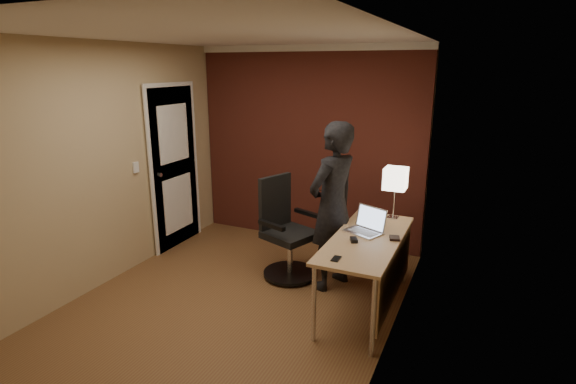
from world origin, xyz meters
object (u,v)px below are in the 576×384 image
object	(u,v)px
mouse	(354,240)
office_chair	(286,234)
phone	(336,259)
desk_lamp	(395,179)
person	(332,207)
laptop	(367,225)
wallet	(395,238)
desk	(374,252)

from	to	relation	value
mouse	office_chair	size ratio (longest dim) A/B	0.09
phone	desk_lamp	bearing A→B (deg)	79.74
person	phone	bearing A→B (deg)	41.25
laptop	office_chair	world-z (taller)	office_chair
desk_lamp	mouse	xyz separation A→B (m)	(-0.19, -0.79, -0.40)
wallet	laptop	bearing A→B (deg)	162.60
mouse	phone	world-z (taller)	mouse
desk	person	size ratio (longest dim) A/B	0.86
desk	desk_lamp	bearing A→B (deg)	87.06
office_chair	person	world-z (taller)	person
office_chair	mouse	bearing A→B (deg)	-28.91
phone	person	bearing A→B (deg)	110.47
person	desk	bearing A→B (deg)	78.37
phone	laptop	bearing A→B (deg)	84.58
desk_lamp	wallet	bearing A→B (deg)	-77.03
desk_lamp	laptop	world-z (taller)	desk_lamp
laptop	desk_lamp	bearing A→B (deg)	73.21
laptop	phone	bearing A→B (deg)	-95.09
laptop	wallet	bearing A→B (deg)	-17.40
phone	office_chair	xyz separation A→B (m)	(-0.88, 0.93, -0.26)
laptop	office_chair	bearing A→B (deg)	167.81
mouse	person	xyz separation A→B (m)	(-0.37, 0.47, 0.12)
wallet	person	distance (m)	0.75
desk	mouse	world-z (taller)	mouse
mouse	person	world-z (taller)	person
desk_lamp	wallet	world-z (taller)	desk_lamp
wallet	office_chair	size ratio (longest dim) A/B	0.10
mouse	person	size ratio (longest dim) A/B	0.06
person	laptop	bearing A→B (deg)	86.70
office_chair	person	bearing A→B (deg)	-2.59
desk	wallet	xyz separation A→B (m)	(0.17, 0.06, 0.14)
mouse	wallet	world-z (taller)	mouse
laptop	person	world-z (taller)	person
wallet	desk	bearing A→B (deg)	-160.10
desk	laptop	world-z (taller)	laptop
wallet	office_chair	xyz separation A→B (m)	(-1.22, 0.29, -0.26)
desk_lamp	person	size ratio (longest dim) A/B	0.31
laptop	office_chair	distance (m)	1.01
desk	wallet	size ratio (longest dim) A/B	13.64
phone	person	xyz separation A→B (m)	(-0.34, 0.90, 0.14)
desk	office_chair	distance (m)	1.12
desk	phone	size ratio (longest dim) A/B	13.04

